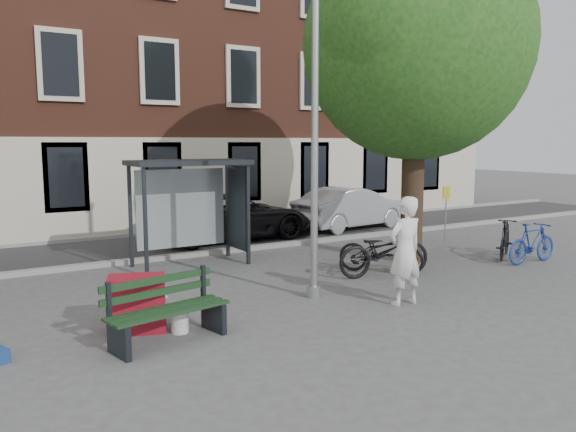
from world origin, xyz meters
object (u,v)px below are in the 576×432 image
(bus_shelter, at_px, (203,188))
(painter, at_px, (405,251))
(car_dark, at_px, (232,217))
(notice_sign, at_px, (446,203))
(bike_c, at_px, (381,251))
(bike_a, at_px, (384,251))
(red_stand, at_px, (137,304))
(bench, at_px, (167,313))
(bike_b, at_px, (532,243))
(bike_d, at_px, (505,239))
(lamppost, at_px, (315,156))
(car_silver, at_px, (351,208))

(bus_shelter, height_order, painter, bus_shelter)
(car_dark, xyz_separation_m, notice_sign, (5.45, -3.81, 0.48))
(bike_c, xyz_separation_m, car_dark, (-0.96, 6.03, 0.19))
(bike_a, relative_size, car_dark, 0.43)
(bike_c, bearing_deg, painter, -158.42)
(red_stand, bearing_deg, bike_c, 9.90)
(red_stand, bearing_deg, bike_a, 7.46)
(bike_a, height_order, bike_c, bike_a)
(bench, height_order, bike_b, bike_b)
(notice_sign, bearing_deg, bike_c, -153.34)
(bike_b, distance_m, notice_sign, 3.48)
(bench, relative_size, car_dark, 0.39)
(bike_b, height_order, bike_d, bike_b)
(bus_shelter, xyz_separation_m, car_dark, (2.16, 2.85, -1.20))
(lamppost, relative_size, car_silver, 1.37)
(lamppost, height_order, car_silver, lamppost)
(bus_shelter, height_order, bench, bus_shelter)
(bike_a, bearing_deg, bus_shelter, 53.39)
(painter, relative_size, bike_c, 1.03)
(painter, height_order, notice_sign, painter)
(lamppost, height_order, bike_a, lamppost)
(bike_a, bearing_deg, car_dark, 20.15)
(bike_b, distance_m, bike_c, 4.15)
(bike_c, height_order, red_stand, bike_c)
(painter, distance_m, red_stand, 4.92)
(car_silver, bearing_deg, bike_d, 175.82)
(bench, height_order, notice_sign, notice_sign)
(bus_shelter, relative_size, red_stand, 3.17)
(red_stand, relative_size, notice_sign, 0.53)
(bike_d, bearing_deg, notice_sign, -42.38)
(bike_d, bearing_deg, bench, 67.19)
(lamppost, xyz_separation_m, bus_shelter, (-0.61, 4.11, -0.87))
(painter, distance_m, notice_sign, 7.30)
(bike_a, distance_m, bike_b, 4.23)
(bus_shelter, bearing_deg, lamppost, -81.57)
(lamppost, xyz_separation_m, car_dark, (1.55, 6.96, -2.07))
(bus_shelter, bearing_deg, car_dark, 52.91)
(car_dark, bearing_deg, bike_a, -173.41)
(bus_shelter, xyz_separation_m, bike_d, (7.11, -3.52, -1.41))
(bike_c, bearing_deg, bike_a, -155.11)
(car_silver, relative_size, notice_sign, 2.62)
(painter, xyz_separation_m, bike_c, (1.31, 2.19, -0.50))
(bench, height_order, car_dark, car_dark)
(painter, relative_size, bike_b, 1.19)
(bike_c, xyz_separation_m, bike_d, (3.99, -0.34, -0.02))
(painter, height_order, red_stand, painter)
(bike_a, distance_m, car_silver, 7.17)
(car_silver, relative_size, red_stand, 4.96)
(painter, relative_size, notice_sign, 1.21)
(red_stand, bearing_deg, lamppost, 2.18)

